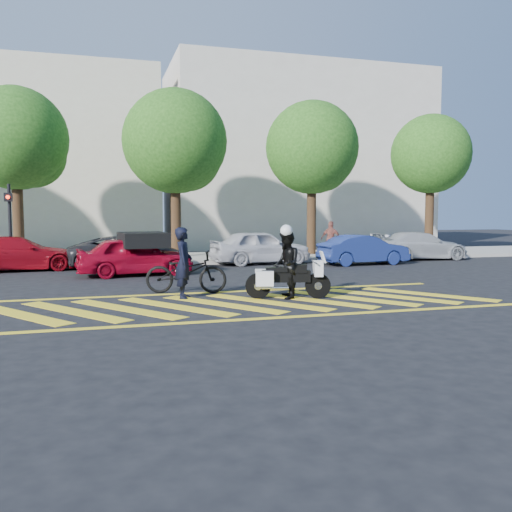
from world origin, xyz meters
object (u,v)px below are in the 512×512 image
object	(u,v)px
officer_moto	(286,265)
parked_far_right	(421,246)
parked_left	(18,254)
parked_mid_left	(127,252)
bicycle	(186,272)
red_convertible	(135,256)
parked_right	(363,250)
parked_mid_right	(260,247)
police_motorcycle	(287,278)
officer_bike	(184,263)

from	to	relation	value
officer_moto	parked_far_right	size ratio (longest dim) A/B	0.39
parked_left	parked_mid_left	size ratio (longest dim) A/B	0.98
bicycle	red_convertible	bearing A→B (deg)	29.32
parked_right	parked_left	bearing A→B (deg)	80.58
officer_moto	parked_mid_left	distance (m)	9.43
parked_mid_right	parked_far_right	size ratio (longest dim) A/B	0.97
parked_left	parked_far_right	bearing A→B (deg)	-97.32
police_motorcycle	parked_left	distance (m)	11.45
officer_bike	parked_mid_left	world-z (taller)	officer_bike
officer_bike	officer_moto	world-z (taller)	officer_bike
parked_left	parked_mid_right	bearing A→B (deg)	-97.32
police_motorcycle	parked_left	xyz separation A→B (m)	(-7.34, 8.79, 0.12)
red_convertible	parked_right	distance (m)	9.33
parked_mid_right	parked_far_right	world-z (taller)	parked_mid_right
red_convertible	parked_left	size ratio (longest dim) A/B	0.90
officer_bike	parked_left	size ratio (longest dim) A/B	0.41
officer_bike	police_motorcycle	bearing A→B (deg)	-93.66
bicycle	parked_far_right	xyz separation A→B (m)	(11.83, 7.20, 0.06)
parked_right	parked_far_right	bearing A→B (deg)	-72.19
officer_bike	parked_far_right	distance (m)	14.46
bicycle	officer_bike	bearing A→B (deg)	-176.22
officer_moto	red_convertible	size ratio (longest dim) A/B	0.43
parked_far_right	police_motorcycle	bearing A→B (deg)	135.91
parked_left	parked_mid_right	world-z (taller)	parked_mid_right
red_convertible	parked_left	distance (m)	4.86
red_convertible	parked_far_right	bearing A→B (deg)	-84.07
police_motorcycle	officer_moto	xyz separation A→B (m)	(-0.02, -0.01, 0.34)
parked_mid_right	officer_moto	bearing A→B (deg)	161.77
red_convertible	police_motorcycle	bearing A→B (deg)	-157.56
bicycle	parked_left	xyz separation A→B (m)	(-5.07, 7.20, 0.07)
red_convertible	parked_mid_right	distance (m)	5.90
red_convertible	parked_far_right	xyz separation A→B (m)	(12.85, 2.69, -0.04)
bicycle	parked_mid_right	distance (m)	8.35
parked_mid_right	bicycle	bearing A→B (deg)	144.01
police_motorcycle	parked_far_right	xyz separation A→B (m)	(9.56, 8.79, 0.11)
bicycle	police_motorcycle	xyz separation A→B (m)	(2.27, -1.59, -0.05)
officer_moto	red_convertible	xyz separation A→B (m)	(-3.27, 6.10, -0.18)
bicycle	red_convertible	size ratio (longest dim) A/B	0.55
police_motorcycle	parked_mid_right	size ratio (longest dim) A/B	0.50
officer_moto	parked_left	world-z (taller)	officer_moto
parked_mid_right	parked_right	world-z (taller)	parked_mid_right
red_convertible	parked_far_right	size ratio (longest dim) A/B	0.91
bicycle	parked_far_right	distance (m)	13.85
police_motorcycle	red_convertible	world-z (taller)	red_convertible
parked_mid_left	parked_mid_right	xyz separation A→B (m)	(5.37, 0.00, 0.09)
bicycle	police_motorcycle	world-z (taller)	bicycle
police_motorcycle	parked_far_right	world-z (taller)	parked_far_right
parked_mid_left	parked_far_right	xyz separation A→B (m)	(12.98, 0.00, 0.01)
bicycle	parked_mid_left	size ratio (longest dim) A/B	0.48
parked_left	parked_far_right	distance (m)	16.90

